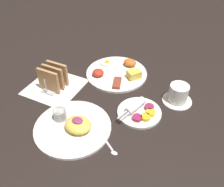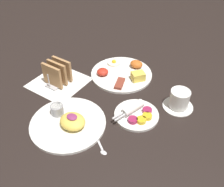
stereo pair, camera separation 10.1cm
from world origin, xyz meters
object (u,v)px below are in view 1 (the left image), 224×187
at_px(plate_foreground, 73,125).
at_px(toast_rack, 53,77).
at_px(coffee_cup, 178,94).
at_px(plate_breakfast, 118,72).
at_px(plate_condiments, 139,111).

distance_m(plate_foreground, toast_rack, 0.27).
height_order(toast_rack, coffee_cup, toast_rack).
bearing_deg(plate_breakfast, plate_condiments, -46.81).
xyz_separation_m(toast_rack, coffee_cup, (0.50, 0.15, -0.02)).
height_order(plate_breakfast, coffee_cup, coffee_cup).
relative_size(plate_breakfast, plate_foreground, 1.01).
height_order(plate_foreground, toast_rack, toast_rack).
relative_size(plate_condiments, plate_foreground, 0.63).
height_order(plate_breakfast, plate_foreground, plate_foreground).
bearing_deg(coffee_cup, plate_condiments, -129.28).
xyz_separation_m(plate_condiments, toast_rack, (-0.39, -0.01, 0.04)).
height_order(plate_breakfast, toast_rack, toast_rack).
bearing_deg(plate_condiments, plate_foreground, -136.40).
relative_size(plate_breakfast, plate_condiments, 1.61).
height_order(plate_condiments, plate_foreground, plate_foreground).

